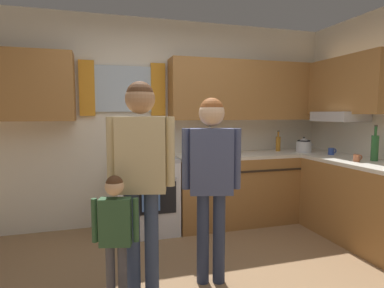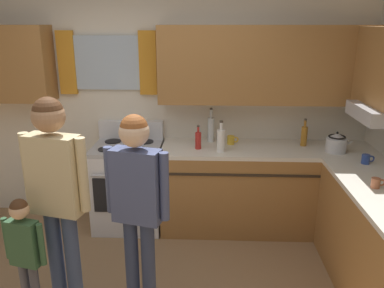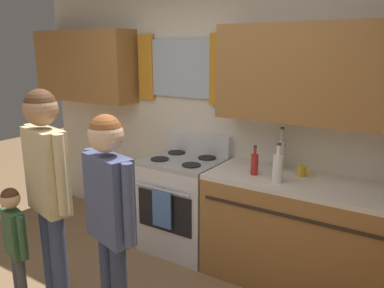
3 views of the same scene
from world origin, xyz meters
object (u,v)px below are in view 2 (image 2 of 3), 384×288
object	(u,v)px
cup_terracotta	(376,183)
stovetop_kettle	(337,143)
bottle_oil_amber	(304,135)
small_child	(25,247)
bottle_milk_white	(221,140)
bottle_tall_clear	(211,129)
adult_in_plaid	(137,193)
bottle_sauce_red	(198,140)
stove_oven	(129,184)
mug_cobalt_blue	(366,159)
adult_holding_child	(56,183)
mug_mustard_yellow	(231,140)

from	to	relation	value
cup_terracotta	stovetop_kettle	bearing A→B (deg)	92.72
bottle_oil_amber	small_child	size ratio (longest dim) A/B	0.29
bottle_milk_white	bottle_tall_clear	bearing A→B (deg)	106.45
adult_in_plaid	bottle_sauce_red	bearing A→B (deg)	72.40
bottle_oil_amber	bottle_tall_clear	xyz separation A→B (m)	(-0.96, 0.10, 0.03)
bottle_tall_clear	small_child	world-z (taller)	bottle_tall_clear
stove_oven	mug_cobalt_blue	size ratio (longest dim) A/B	9.58
stovetop_kettle	adult_holding_child	distance (m)	2.63
small_child	mug_cobalt_blue	bearing A→B (deg)	21.14
bottle_milk_white	adult_in_plaid	xyz separation A→B (m)	(-0.62, -1.17, -0.05)
cup_terracotta	stove_oven	bearing A→B (deg)	155.47
mug_cobalt_blue	stovetop_kettle	distance (m)	0.37
mug_mustard_yellow	stovetop_kettle	xyz separation A→B (m)	(1.02, -0.21, 0.05)
cup_terracotta	small_child	size ratio (longest dim) A/B	0.11
bottle_tall_clear	stovetop_kettle	xyz separation A→B (m)	(1.23, -0.29, -0.05)
bottle_milk_white	bottle_sauce_red	world-z (taller)	bottle_milk_white
mug_cobalt_blue	cup_terracotta	bearing A→B (deg)	-103.29
bottle_sauce_red	mug_mustard_yellow	distance (m)	0.39
bottle_milk_white	mug_cobalt_blue	xyz separation A→B (m)	(1.31, -0.29, -0.08)
bottle_oil_amber	adult_holding_child	bearing A→B (deg)	-145.57
bottle_tall_clear	cup_terracotta	size ratio (longest dim) A/B	3.37
bottle_oil_amber	mug_cobalt_blue	distance (m)	0.69
stovetop_kettle	small_child	xyz separation A→B (m)	(-2.54, -1.37, -0.38)
stove_oven	bottle_sauce_red	size ratio (longest dim) A/B	4.48
stove_oven	mug_mustard_yellow	size ratio (longest dim) A/B	9.15
bottle_sauce_red	mug_cobalt_blue	distance (m)	1.58
bottle_oil_amber	small_child	xyz separation A→B (m)	(-2.26, -1.57, -0.39)
bottle_oil_amber	mug_mustard_yellow	size ratio (longest dim) A/B	2.38
bottle_sauce_red	stovetop_kettle	distance (m)	1.36
bottle_milk_white	mug_mustard_yellow	world-z (taller)	bottle_milk_white
stove_oven	small_child	xyz separation A→B (m)	(-0.43, -1.48, 0.15)
stove_oven	cup_terracotta	distance (m)	2.41
cup_terracotta	adult_in_plaid	size ratio (longest dim) A/B	0.07
small_child	stove_oven	bearing A→B (deg)	73.75
cup_terracotta	adult_in_plaid	bearing A→B (deg)	-169.27
stove_oven	small_child	world-z (taller)	stove_oven
bottle_sauce_red	bottle_tall_clear	distance (m)	0.29
cup_terracotta	adult_holding_child	world-z (taller)	adult_holding_child
adult_holding_child	small_child	size ratio (longest dim) A/B	1.68
mug_cobalt_blue	small_child	distance (m)	2.92
bottle_milk_white	cup_terracotta	world-z (taller)	bottle_milk_white
small_child	bottle_sauce_red	bearing A→B (deg)	50.24
bottle_milk_white	adult_holding_child	bearing A→B (deg)	-135.35
cup_terracotta	bottle_milk_white	bearing A→B (deg)	144.71
bottle_tall_clear	adult_in_plaid	world-z (taller)	adult_in_plaid
bottle_oil_amber	bottle_sauce_red	world-z (taller)	bottle_oil_amber
bottle_tall_clear	mug_cobalt_blue	size ratio (longest dim) A/B	3.20
stovetop_kettle	cup_terracotta	bearing A→B (deg)	-87.28
cup_terracotta	mug_mustard_yellow	distance (m)	1.51
cup_terracotta	mug_cobalt_blue	xyz separation A→B (m)	(0.13, 0.54, 0.00)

